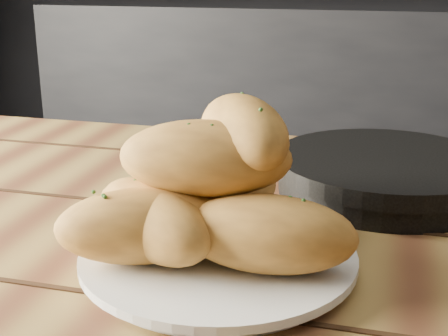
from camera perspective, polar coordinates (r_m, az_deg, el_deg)
table at (r=0.65m, az=-2.18°, el=-15.10°), size 1.58×0.90×0.75m
plate at (r=0.57m, az=-0.53°, el=-8.33°), size 0.25×0.25×0.02m
bread_rolls at (r=0.55m, az=-1.65°, el=-2.46°), size 0.26×0.23×0.14m
skillet at (r=0.78m, az=14.70°, el=-0.49°), size 0.40×0.27×0.05m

